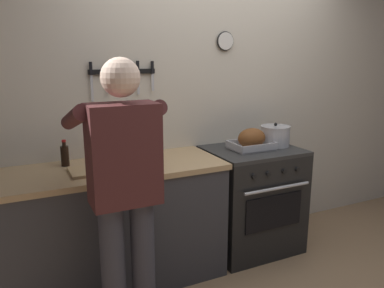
# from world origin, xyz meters

# --- Properties ---
(wall_back) EXTENTS (6.00, 0.13, 2.60)m
(wall_back) POSITION_xyz_m (-0.00, 1.35, 1.30)
(wall_back) COLOR beige
(wall_back) RESTS_ON ground
(counter_block) EXTENTS (2.03, 0.65, 0.90)m
(counter_block) POSITION_xyz_m (-1.20, 0.99, 0.45)
(counter_block) COLOR #38383D
(counter_block) RESTS_ON ground
(stove) EXTENTS (0.76, 0.67, 0.90)m
(stove) POSITION_xyz_m (0.22, 0.99, 0.45)
(stove) COLOR black
(stove) RESTS_ON ground
(person_cook) EXTENTS (0.51, 0.63, 1.66)m
(person_cook) POSITION_xyz_m (-1.06, 0.41, 0.95)
(person_cook) COLOR #383842
(person_cook) RESTS_ON ground
(roasting_pan) EXTENTS (0.35, 0.26, 0.18)m
(roasting_pan) POSITION_xyz_m (0.20, 0.98, 0.98)
(roasting_pan) COLOR #B7B7BC
(roasting_pan) RESTS_ON stove
(stock_pot) EXTENTS (0.25, 0.25, 0.20)m
(stock_pot) POSITION_xyz_m (0.45, 1.00, 0.99)
(stock_pot) COLOR #B7B7BC
(stock_pot) RESTS_ON stove
(cutting_board) EXTENTS (0.36, 0.24, 0.02)m
(cutting_board) POSITION_xyz_m (-1.10, 0.92, 0.91)
(cutting_board) COLOR tan
(cutting_board) RESTS_ON counter_block
(bottle_soy_sauce) EXTENTS (0.06, 0.06, 0.19)m
(bottle_soy_sauce) POSITION_xyz_m (-1.27, 1.15, 0.98)
(bottle_soy_sauce) COLOR black
(bottle_soy_sauce) RESTS_ON counter_block
(bottle_cooking_oil) EXTENTS (0.07, 0.07, 0.27)m
(bottle_cooking_oil) POSITION_xyz_m (-0.85, 1.09, 1.01)
(bottle_cooking_oil) COLOR gold
(bottle_cooking_oil) RESTS_ON counter_block
(bottle_hot_sauce) EXTENTS (0.05, 0.05, 0.17)m
(bottle_hot_sauce) POSITION_xyz_m (-1.01, 1.08, 0.97)
(bottle_hot_sauce) COLOR red
(bottle_hot_sauce) RESTS_ON counter_block
(bottle_vinegar) EXTENTS (0.06, 0.06, 0.24)m
(bottle_vinegar) POSITION_xyz_m (-0.93, 1.04, 1.00)
(bottle_vinegar) COLOR #997F4C
(bottle_vinegar) RESTS_ON counter_block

